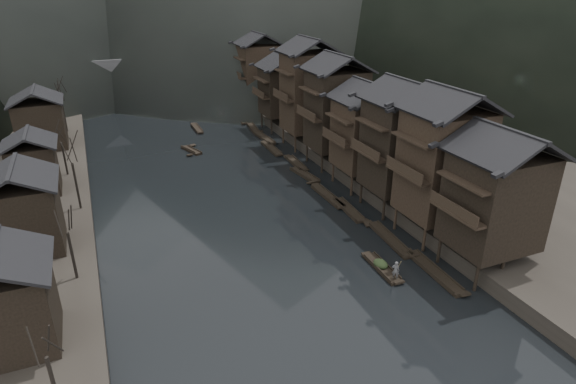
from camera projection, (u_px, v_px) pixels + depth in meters
water at (273, 264)px, 44.44m from camera, size 300.00×300.00×0.00m
right_bank at (371, 113)px, 90.04m from camera, size 40.00×200.00×1.80m
stilt_houses at (342, 103)px, 63.07m from camera, size 9.00×67.60×16.54m
left_houses at (28, 165)px, 51.82m from camera, size 8.10×53.20×8.73m
bare_trees at (63, 141)px, 57.47m from camera, size 3.78×75.36×7.57m
moored_sampans at (293, 162)px, 68.06m from camera, size 2.85×68.05×0.47m
midriver_boats at (195, 137)px, 78.75m from camera, size 5.12×16.65×0.45m
stone_bridge at (152, 74)px, 102.91m from camera, size 40.00×6.00×9.00m
hero_sampan at (382, 268)px, 43.50m from camera, size 1.33×5.56×0.44m
cargo_heap at (381, 261)px, 43.46m from camera, size 1.22×1.60×0.73m
boatman at (396, 268)px, 41.43m from camera, size 0.77×0.75×1.77m
bamboo_pole at (401, 243)px, 40.52m from camera, size 1.42×2.44×3.01m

